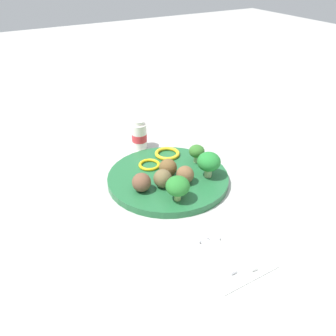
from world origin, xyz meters
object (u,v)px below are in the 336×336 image
meatball_mid_right (170,168)px  meatball_back_left (141,182)px  broccoli_floret_near_rim (209,162)px  yogurt_bottle (139,136)px  meatball_center (163,178)px  plate (168,178)px  meatball_back_right (185,175)px  pepper_ring_mid_left (149,165)px  broccoli_floret_far_rim (197,152)px  knife (227,241)px  fork (211,248)px  napkin (221,249)px  pepper_ring_far_rim (167,154)px  broccoli_floret_mid_left (178,186)px

meatball_mid_right → meatball_back_left: bearing=103.8°
broccoli_floret_near_rim → yogurt_bottle: 0.24m
meatball_center → meatball_mid_right: (0.03, -0.04, 0.00)m
plate → meatball_back_right: size_ratio=6.97×
pepper_ring_mid_left → broccoli_floret_near_rim: bearing=-138.2°
broccoli_floret_far_rim → meatball_mid_right: broccoli_floret_far_rim is taller
knife → meatball_mid_right: bearing=-3.8°
yogurt_bottle → meatball_back_left: bearing=155.0°
fork → meatball_center: bearing=-4.4°
plate → knife: plate is taller
meatball_center → napkin: (-0.21, -0.00, -0.03)m
meatball_mid_right → broccoli_floret_near_rim: bearing=-121.0°
meatball_back_right → pepper_ring_mid_left: bearing=19.5°
plate → napkin: bearing=173.0°
fork → pepper_ring_far_rim: bearing=-16.4°
meatball_back_left → pepper_ring_mid_left: meatball_back_left is taller
meatball_center → pepper_ring_far_rim: bearing=-33.9°
broccoli_floret_far_rim → meatball_back_left: 0.18m
broccoli_floret_mid_left → pepper_ring_far_rim: bearing=-23.4°
meatball_back_left → meatball_mid_right: bearing=-76.2°
meatball_center → knife: size_ratio=0.28×
napkin → fork: size_ratio=1.41×
meatball_mid_right → plate: bearing=43.9°
meatball_center → meatball_back_left: 0.05m
broccoli_floret_near_rim → meatball_center: size_ratio=1.46×
broccoli_floret_far_rim → meatball_center: (-0.05, 0.12, -0.01)m
plate → pepper_ring_mid_left: (0.06, 0.02, 0.01)m
meatball_mid_right → fork: (-0.23, 0.05, -0.03)m
broccoli_floret_far_rim → pepper_ring_far_rim: (0.07, 0.04, -0.02)m
meatball_back_right → pepper_ring_mid_left: 0.11m
napkin → fork: fork is taller
broccoli_floret_near_rim → meatball_back_right: (0.00, 0.06, -0.02)m
meatball_mid_right → pepper_ring_far_rim: (0.09, -0.04, -0.02)m
broccoli_floret_mid_left → knife: (-0.15, -0.02, -0.04)m
pepper_ring_mid_left → napkin: pepper_ring_mid_left is taller
broccoli_floret_near_rim → knife: (-0.19, 0.09, -0.05)m
meatball_back_right → fork: (-0.19, 0.07, -0.03)m
meatball_center → meatball_back_right: size_ratio=1.02×
plate → meatball_center: (-0.03, 0.03, 0.03)m
broccoli_floret_far_rim → knife: bearing=158.0°
meatball_back_right → pepper_ring_mid_left: (0.10, 0.04, -0.02)m
meatball_center → fork: meatball_center is taller
meatball_mid_right → pepper_ring_mid_left: (0.06, 0.02, -0.02)m
pepper_ring_far_rim → napkin: size_ratio=0.37×
broccoli_floret_near_rim → pepper_ring_mid_left: broccoli_floret_near_rim is taller
meatball_mid_right → meatball_back_right: bearing=-159.4°
pepper_ring_mid_left → napkin: (-0.30, 0.01, -0.02)m
meatball_mid_right → pepper_ring_mid_left: meatball_mid_right is taller
broccoli_floret_far_rim → plate: bearing=101.7°
broccoli_floret_mid_left → meatball_center: broccoli_floret_mid_left is taller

